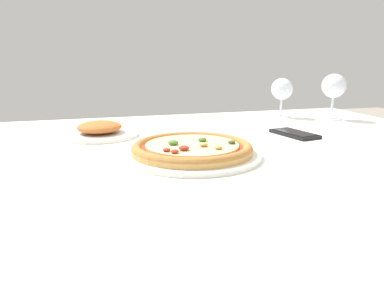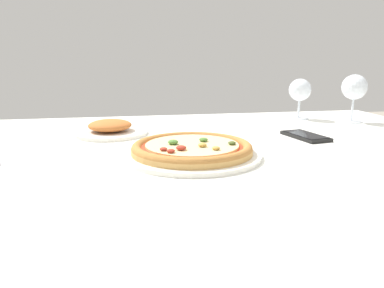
{
  "view_description": "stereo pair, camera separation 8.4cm",
  "coord_description": "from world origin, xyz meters",
  "px_view_note": "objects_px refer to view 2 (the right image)",
  "views": [
    {
      "loc": [
        -0.34,
        -0.82,
        0.96
      ],
      "look_at": [
        -0.12,
        -0.03,
        0.76
      ],
      "focal_mm": 35.0,
      "sensor_mm": 36.0,
      "label": 1
    },
    {
      "loc": [
        -0.26,
        -0.84,
        0.96
      ],
      "look_at": [
        -0.12,
        -0.03,
        0.76
      ],
      "focal_mm": 35.0,
      "sensor_mm": 36.0,
      "label": 2
    }
  ],
  "objects_px": {
    "pizza_plate": "(192,150)",
    "wine_glass_far_right": "(300,91)",
    "cell_phone": "(305,136)",
    "dining_table": "(236,180)",
    "side_plate": "(110,129)",
    "wine_glass_far_left": "(354,88)"
  },
  "relations": [
    {
      "from": "cell_phone",
      "to": "side_plate",
      "type": "xyz_separation_m",
      "value": [
        -0.54,
        0.15,
        0.01
      ]
    },
    {
      "from": "dining_table",
      "to": "wine_glass_far_right",
      "type": "height_order",
      "value": "wine_glass_far_right"
    },
    {
      "from": "dining_table",
      "to": "pizza_plate",
      "type": "distance_m",
      "value": 0.15
    },
    {
      "from": "wine_glass_far_right",
      "to": "pizza_plate",
      "type": "bearing_deg",
      "value": -136.45
    },
    {
      "from": "cell_phone",
      "to": "wine_glass_far_right",
      "type": "bearing_deg",
      "value": 67.75
    },
    {
      "from": "side_plate",
      "to": "pizza_plate",
      "type": "bearing_deg",
      "value": -56.5
    },
    {
      "from": "pizza_plate",
      "to": "wine_glass_far_left",
      "type": "height_order",
      "value": "wine_glass_far_left"
    },
    {
      "from": "dining_table",
      "to": "wine_glass_far_left",
      "type": "distance_m",
      "value": 0.63
    },
    {
      "from": "wine_glass_far_right",
      "to": "side_plate",
      "type": "height_order",
      "value": "wine_glass_far_right"
    },
    {
      "from": "cell_phone",
      "to": "dining_table",
      "type": "bearing_deg",
      "value": -154.94
    },
    {
      "from": "pizza_plate",
      "to": "dining_table",
      "type": "bearing_deg",
      "value": 16.32
    },
    {
      "from": "side_plate",
      "to": "cell_phone",
      "type": "bearing_deg",
      "value": -15.17
    },
    {
      "from": "pizza_plate",
      "to": "wine_glass_far_right",
      "type": "height_order",
      "value": "wine_glass_far_right"
    },
    {
      "from": "side_plate",
      "to": "dining_table",
      "type": "bearing_deg",
      "value": -39.77
    },
    {
      "from": "cell_phone",
      "to": "side_plate",
      "type": "height_order",
      "value": "side_plate"
    },
    {
      "from": "pizza_plate",
      "to": "wine_glass_far_left",
      "type": "xyz_separation_m",
      "value": [
        0.63,
        0.35,
        0.1
      ]
    },
    {
      "from": "cell_phone",
      "to": "side_plate",
      "type": "relative_size",
      "value": 0.72
    },
    {
      "from": "pizza_plate",
      "to": "wine_glass_far_left",
      "type": "relative_size",
      "value": 1.93
    },
    {
      "from": "dining_table",
      "to": "wine_glass_far_left",
      "type": "height_order",
      "value": "wine_glass_far_left"
    },
    {
      "from": "wine_glass_far_left",
      "to": "side_plate",
      "type": "distance_m",
      "value": 0.83
    },
    {
      "from": "cell_phone",
      "to": "side_plate",
      "type": "distance_m",
      "value": 0.56
    },
    {
      "from": "wine_glass_far_left",
      "to": "wine_glass_far_right",
      "type": "distance_m",
      "value": 0.18
    }
  ]
}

